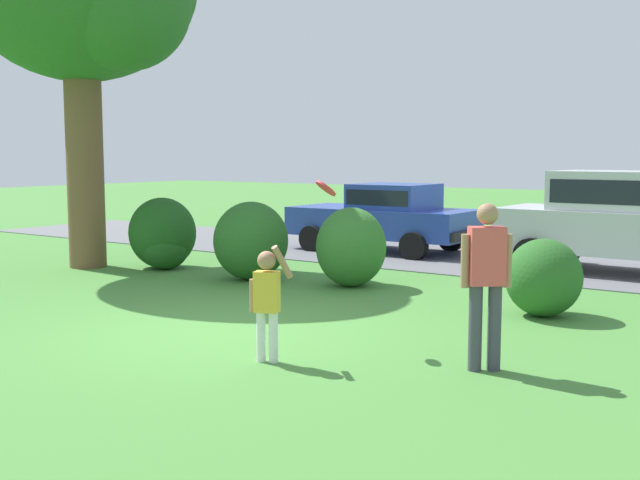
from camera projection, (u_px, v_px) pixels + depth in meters
ground_plane at (223, 331)px, 9.89m from camera, size 80.00×80.00×0.00m
driveway_strip at (477, 260)px, 16.36m from camera, size 28.00×4.40×0.02m
shrub_near_tree at (163, 236)px, 15.20m from camera, size 1.37×1.25×1.39m
shrub_centre_left at (251, 241)px, 13.83m from camera, size 1.29×1.40×1.39m
shrub_centre at (351, 247)px, 13.13m from camera, size 1.17×1.24×1.34m
shrub_centre_right at (544, 278)px, 10.72m from camera, size 1.05×1.09×1.08m
parked_sedan at (386, 215)px, 17.74m from camera, size 4.42×2.14×1.56m
parked_suv at (625, 217)px, 14.36m from camera, size 4.74×2.19×1.92m
child_thrower at (267, 297)px, 8.33m from camera, size 0.39×0.36×1.29m
frisbee at (326, 188)px, 9.08m from camera, size 0.32×0.25×0.27m
adult_onlooker at (486, 277)px, 7.97m from camera, size 0.44×0.39×1.74m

